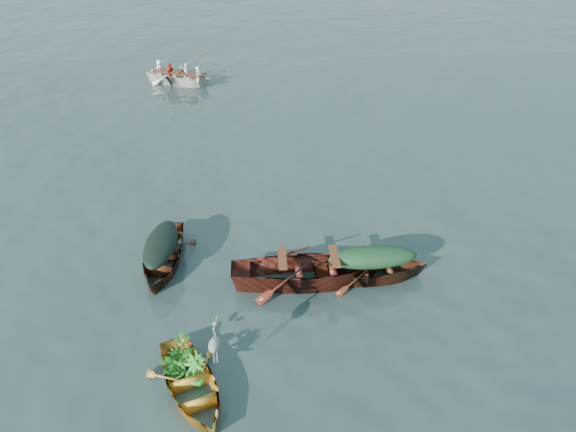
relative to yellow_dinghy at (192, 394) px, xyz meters
name	(u,v)px	position (x,y,z in m)	size (l,w,h in m)	color
ground	(245,273)	(0.36, 3.88, 0.00)	(140.00, 140.00, 0.00)	#2B3D39
yellow_dinghy	(192,394)	(0.00, 0.00, 0.00)	(1.39, 3.20, 0.87)	#C48326
dark_covered_boat	(164,265)	(-1.78, 3.98, 0.00)	(1.41, 3.80, 0.96)	#4F2412
green_tarp_boat	(370,279)	(3.50, 3.97, 0.00)	(1.24, 3.97, 0.90)	#532913
open_wooden_boat	(308,283)	(1.97, 3.64, 0.00)	(1.61, 5.17, 1.26)	#5E2317
rowed_boat	(180,84)	(-5.11, 17.51, 0.00)	(1.35, 4.51, 1.09)	white
dark_tarp_cover	(161,243)	(-1.78, 3.98, 0.68)	(0.78, 2.09, 0.40)	black
green_tarp_cover	(373,256)	(3.50, 3.97, 0.71)	(0.68, 2.19, 0.52)	#173919
thwart_benches	(308,262)	(1.97, 3.64, 0.65)	(0.97, 2.59, 0.04)	#562B14
heron	(215,350)	(0.44, 0.34, 0.89)	(0.28, 0.40, 0.92)	gray
dinghy_weeds	(181,348)	(-0.27, 0.48, 0.73)	(0.70, 0.90, 0.60)	#296E1C
rowers	(178,65)	(-5.11, 17.51, 0.92)	(1.22, 3.16, 0.76)	white
oars	(179,72)	(-5.11, 17.51, 0.57)	(2.60, 0.60, 0.06)	olive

